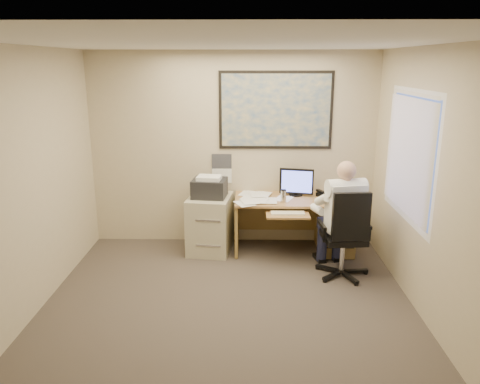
{
  "coord_description": "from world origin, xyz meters",
  "views": [
    {
      "loc": [
        0.19,
        -4.23,
        2.54
      ],
      "look_at": [
        0.12,
        1.3,
        1.0
      ],
      "focal_mm": 35.0,
      "sensor_mm": 36.0,
      "label": 1
    }
  ],
  "objects_px": {
    "desk": "(317,219)",
    "filing_cabinet": "(210,219)",
    "office_chair": "(343,252)",
    "person": "(344,219)"
  },
  "relations": [
    {
      "from": "person",
      "to": "filing_cabinet",
      "type": "bearing_deg",
      "value": 144.63
    },
    {
      "from": "desk",
      "to": "person",
      "type": "height_order",
      "value": "person"
    },
    {
      "from": "filing_cabinet",
      "to": "person",
      "type": "distance_m",
      "value": 1.85
    },
    {
      "from": "filing_cabinet",
      "to": "office_chair",
      "type": "xyz_separation_m",
      "value": [
        1.67,
        -0.82,
        -0.13
      ]
    },
    {
      "from": "office_chair",
      "to": "person",
      "type": "xyz_separation_m",
      "value": [
        0.0,
        0.08,
        0.39
      ]
    },
    {
      "from": "filing_cabinet",
      "to": "office_chair",
      "type": "distance_m",
      "value": 1.86
    },
    {
      "from": "desk",
      "to": "filing_cabinet",
      "type": "relative_size",
      "value": 1.49
    },
    {
      "from": "person",
      "to": "office_chair",
      "type": "bearing_deg",
      "value": -105.07
    },
    {
      "from": "office_chair",
      "to": "person",
      "type": "bearing_deg",
      "value": 81.44
    },
    {
      "from": "desk",
      "to": "filing_cabinet",
      "type": "xyz_separation_m",
      "value": [
        -1.48,
        -0.05,
        0.02
      ]
    }
  ]
}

